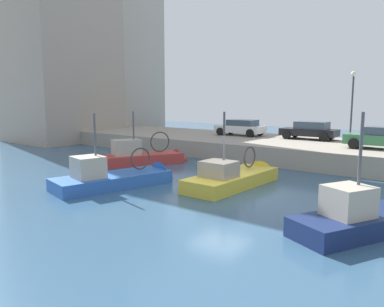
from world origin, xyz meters
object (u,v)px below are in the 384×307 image
(parked_car_green, at_px, (384,138))
(quay_streetlamp, at_px, (353,95))
(fishing_boat_red, at_px, (141,162))
(parked_car_white, at_px, (241,127))
(fishing_boat_yellow, at_px, (236,183))
(fishing_boat_blue, at_px, (120,183))
(fishing_boat_navy, at_px, (374,225))
(parked_car_black, at_px, (310,130))

(parked_car_green, height_order, quay_streetlamp, quay_streetlamp)
(fishing_boat_red, distance_m, parked_car_white, 10.15)
(fishing_boat_yellow, distance_m, fishing_boat_blue, 5.70)
(fishing_boat_navy, relative_size, parked_car_white, 1.52)
(parked_car_green, relative_size, quay_streetlamp, 0.89)
(fishing_boat_red, bearing_deg, quay_streetlamp, -44.87)
(fishing_boat_yellow, relative_size, fishing_boat_blue, 0.97)
(fishing_boat_yellow, relative_size, fishing_boat_navy, 1.04)
(parked_car_white, bearing_deg, parked_car_black, -83.68)
(fishing_boat_yellow, bearing_deg, parked_car_green, -27.53)
(fishing_boat_blue, distance_m, quay_streetlamp, 16.91)
(parked_car_black, distance_m, parked_car_white, 5.60)
(parked_car_white, height_order, parked_car_green, parked_car_green)
(parked_car_black, bearing_deg, parked_car_white, 96.32)
(fishing_boat_yellow, xyz_separation_m, parked_car_green, (8.98, -4.68, 1.79))
(fishing_boat_blue, bearing_deg, parked_car_black, -12.81)
(fishing_boat_yellow, height_order, fishing_boat_blue, fishing_boat_yellow)
(fishing_boat_blue, relative_size, parked_car_black, 1.62)
(parked_car_white, bearing_deg, fishing_boat_yellow, -149.92)
(fishing_boat_red, distance_m, fishing_boat_navy, 15.37)
(fishing_boat_red, relative_size, quay_streetlamp, 1.42)
(fishing_boat_blue, relative_size, parked_car_green, 1.56)
(fishing_boat_yellow, height_order, quay_streetlamp, quay_streetlamp)
(fishing_boat_yellow, distance_m, parked_car_green, 10.28)
(quay_streetlamp, bearing_deg, fishing_boat_yellow, 169.66)
(fishing_boat_red, height_order, fishing_boat_blue, fishing_boat_blue)
(fishing_boat_yellow, distance_m, fishing_boat_navy, 7.39)
(fishing_boat_red, height_order, quay_streetlamp, quay_streetlamp)
(parked_car_black, bearing_deg, parked_car_green, -116.80)
(fishing_boat_red, distance_m, parked_car_green, 14.90)
(fishing_boat_blue, xyz_separation_m, quay_streetlamp, (15.00, -6.50, 4.33))
(quay_streetlamp, bearing_deg, fishing_boat_blue, 156.57)
(fishing_boat_yellow, bearing_deg, parked_car_black, 4.43)
(parked_car_black, height_order, parked_car_white, parked_car_black)
(fishing_boat_red, xyz_separation_m, parked_car_green, (7.68, -12.65, 1.74))
(parked_car_white, distance_m, parked_car_green, 11.38)
(fishing_boat_red, bearing_deg, fishing_boat_blue, -144.06)
(fishing_boat_red, height_order, parked_car_green, fishing_boat_red)
(fishing_boat_blue, bearing_deg, fishing_boat_red, 35.94)
(fishing_boat_yellow, bearing_deg, quay_streetlamp, -10.34)
(fishing_boat_red, xyz_separation_m, quay_streetlamp, (10.10, -10.05, 4.30))
(fishing_boat_navy, height_order, parked_car_black, fishing_boat_navy)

